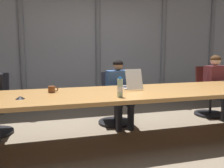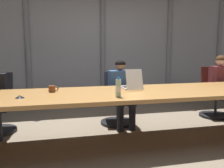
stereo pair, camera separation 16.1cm
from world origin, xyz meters
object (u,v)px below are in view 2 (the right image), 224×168
office_chair_center (215,98)px  conference_mic_left_side (20,97)px  water_bottle_primary (118,88)px  person_left_mid (122,89)px  person_center (223,83)px  coffee_mug_near (52,89)px  office_chair_left_mid (117,104)px  laptop_left_mid (131,85)px

office_chair_center → conference_mic_left_side: bearing=-63.7°
water_bottle_primary → office_chair_center: bearing=29.2°
person_left_mid → person_center: person_center is taller
person_left_mid → coffee_mug_near: 1.28m
office_chair_center → water_bottle_primary: water_bottle_primary is taller
person_center → conference_mic_left_side: size_ratio=10.81×
office_chair_left_mid → water_bottle_primary: water_bottle_primary is taller
office_chair_left_mid → coffee_mug_near: (-1.10, -0.72, 0.44)m
office_chair_left_mid → water_bottle_primary: (-0.32, -1.27, 0.51)m
water_bottle_primary → laptop_left_mid: bearing=58.2°
water_bottle_primary → conference_mic_left_side: water_bottle_primary is taller
person_center → office_chair_center: bearing=-170.2°
person_center → conference_mic_left_side: (-3.49, -0.91, 0.07)m
laptop_left_mid → person_left_mid: size_ratio=0.38×
coffee_mug_near → laptop_left_mid: bearing=0.1°
office_chair_left_mid → person_left_mid: person_left_mid is taller
water_bottle_primary → coffee_mug_near: size_ratio=1.83×
laptop_left_mid → coffee_mug_near: size_ratio=3.15×
office_chair_center → conference_mic_left_side: (-3.45, -1.07, 0.39)m
office_chair_center → person_center: (0.04, -0.15, 0.32)m
coffee_mug_near → office_chair_center: bearing=13.3°
water_bottle_primary → conference_mic_left_side: (-1.16, 0.21, -0.09)m
person_left_mid → coffee_mug_near: (-1.14, -0.57, 0.14)m
coffee_mug_near → office_chair_left_mid: bearing=33.3°
conference_mic_left_side → person_left_mid: bearing=30.9°
office_chair_left_mid → office_chair_center: (1.97, 0.00, 0.02)m
person_center → coffee_mug_near: size_ratio=8.83×
person_center → coffee_mug_near: person_center is taller
laptop_left_mid → conference_mic_left_side: (-1.50, -0.34, -0.04)m
coffee_mug_near → conference_mic_left_side: (-0.37, -0.34, -0.03)m
office_chair_left_mid → water_bottle_primary: 1.41m
laptop_left_mid → coffee_mug_near: laptop_left_mid is taller
office_chair_center → coffee_mug_near: office_chair_center is taller
person_center → coffee_mug_near: 3.17m
coffee_mug_near → conference_mic_left_side: coffee_mug_near is taller
water_bottle_primary → coffee_mug_near: (-0.78, 0.55, -0.07)m
office_chair_left_mid → conference_mic_left_side: size_ratio=8.13×
coffee_mug_near → conference_mic_left_side: bearing=-138.1°
laptop_left_mid → person_center: 2.08m
coffee_mug_near → water_bottle_primary: bearing=-35.1°
office_chair_center → coffee_mug_near: size_ratio=7.10×
office_chair_center → person_left_mid: (-1.94, -0.16, 0.28)m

